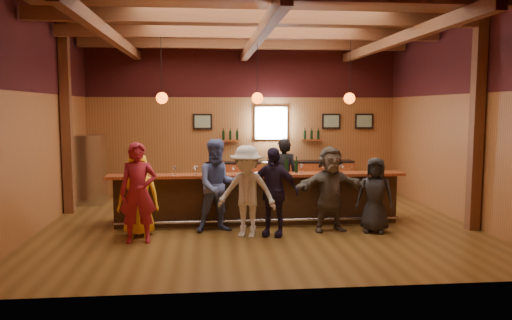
% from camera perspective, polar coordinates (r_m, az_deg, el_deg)
% --- Properties ---
extents(room, '(9.04, 9.00, 4.52)m').
position_cam_1_polar(room, '(10.73, 0.13, 9.81)').
color(room, brown).
rests_on(room, ground).
extents(bar_counter, '(6.30, 1.07, 1.11)m').
position_cam_1_polar(bar_counter, '(10.98, 0.16, -4.38)').
color(bar_counter, black).
rests_on(bar_counter, ground).
extents(back_bar_cabinet, '(4.00, 0.52, 0.95)m').
position_cam_1_polar(back_bar_cabinet, '(14.63, 3.38, -1.96)').
color(back_bar_cabinet, '#97391B').
rests_on(back_bar_cabinet, ground).
extents(window, '(0.95, 0.09, 0.95)m').
position_cam_1_polar(window, '(14.67, 1.73, 4.24)').
color(window, silver).
rests_on(window, room).
extents(framed_pictures, '(5.35, 0.05, 0.45)m').
position_cam_1_polar(framed_pictures, '(14.79, 5.08, 4.43)').
color(framed_pictures, black).
rests_on(framed_pictures, room).
extents(wine_shelves, '(3.00, 0.18, 0.30)m').
position_cam_1_polar(wine_shelves, '(14.62, 1.76, 2.55)').
color(wine_shelves, '#97391B').
rests_on(wine_shelves, room).
extents(pendant_lights, '(4.24, 0.24, 1.37)m').
position_cam_1_polar(pendant_lights, '(10.65, 0.16, 7.12)').
color(pendant_lights, black).
rests_on(pendant_lights, room).
extents(stainless_fridge, '(0.70, 0.70, 1.80)m').
position_cam_1_polar(stainless_fridge, '(13.63, -18.41, -1.05)').
color(stainless_fridge, silver).
rests_on(stainless_fridge, ground).
extents(customer_orange, '(0.81, 0.54, 1.62)m').
position_cam_1_polar(customer_orange, '(9.97, -13.31, -3.92)').
color(customer_orange, '#F0A316').
rests_on(customer_orange, ground).
extents(customer_redvest, '(0.70, 0.48, 1.87)m').
position_cam_1_polar(customer_redvest, '(9.49, -13.31, -3.66)').
color(customer_redvest, maroon).
rests_on(customer_redvest, ground).
extents(customer_denim, '(1.03, 0.87, 1.88)m').
position_cam_1_polar(customer_denim, '(10.07, -4.33, -2.94)').
color(customer_denim, '#5264A5').
rests_on(customer_denim, ground).
extents(customer_white, '(1.31, 1.02, 1.78)m').
position_cam_1_polar(customer_white, '(9.63, -1.05, -3.62)').
color(customer_white, silver).
rests_on(customer_white, ground).
extents(customer_navy, '(1.11, 0.78, 1.74)m').
position_cam_1_polar(customer_navy, '(9.74, 1.92, -3.63)').
color(customer_navy, '#211A34').
rests_on(customer_navy, ground).
extents(customer_brown, '(1.66, 0.73, 1.73)m').
position_cam_1_polar(customer_brown, '(10.20, 8.50, -3.29)').
color(customer_brown, '#585046').
rests_on(customer_brown, ground).
extents(customer_dark, '(0.87, 0.73, 1.51)m').
position_cam_1_polar(customer_dark, '(10.30, 13.44, -3.92)').
color(customer_dark, black).
rests_on(customer_dark, ground).
extents(bartender, '(0.72, 0.54, 1.79)m').
position_cam_1_polar(bartender, '(11.80, 3.18, -1.83)').
color(bartender, black).
rests_on(bartender, ground).
extents(ice_bucket, '(0.23, 0.23, 0.25)m').
position_cam_1_polar(ice_bucket, '(10.56, 1.21, -0.90)').
color(ice_bucket, brown).
rests_on(ice_bucket, bar_counter).
extents(bottle_a, '(0.08, 0.08, 0.36)m').
position_cam_1_polar(bottle_a, '(10.78, 3.50, -0.68)').
color(bottle_a, black).
rests_on(bottle_a, bar_counter).
extents(bottle_b, '(0.08, 0.08, 0.35)m').
position_cam_1_polar(bottle_b, '(10.76, 4.63, -0.71)').
color(bottle_b, black).
rests_on(bottle_b, bar_counter).
extents(glass_a, '(0.07, 0.07, 0.16)m').
position_cam_1_polar(glass_a, '(10.50, -12.81, -1.12)').
color(glass_a, silver).
rests_on(glass_a, bar_counter).
extents(glass_b, '(0.08, 0.08, 0.19)m').
position_cam_1_polar(glass_b, '(10.53, -9.33, -0.93)').
color(glass_b, silver).
rests_on(glass_b, bar_counter).
extents(glass_c, '(0.09, 0.09, 0.20)m').
position_cam_1_polar(glass_c, '(10.45, -6.91, -0.91)').
color(glass_c, silver).
rests_on(glass_c, bar_counter).
extents(glass_d, '(0.09, 0.09, 0.20)m').
position_cam_1_polar(glass_d, '(10.52, -5.33, -0.84)').
color(glass_d, silver).
rests_on(glass_d, bar_counter).
extents(glass_e, '(0.07, 0.07, 0.16)m').
position_cam_1_polar(glass_e, '(10.49, -2.57, -0.98)').
color(glass_e, silver).
rests_on(glass_e, bar_counter).
extents(glass_f, '(0.09, 0.09, 0.20)m').
position_cam_1_polar(glass_f, '(10.71, 5.20, -0.71)').
color(glass_f, silver).
rests_on(glass_f, bar_counter).
extents(glass_g, '(0.08, 0.08, 0.18)m').
position_cam_1_polar(glass_g, '(10.81, 7.78, -0.74)').
color(glass_g, silver).
rests_on(glass_g, bar_counter).
extents(glass_h, '(0.08, 0.08, 0.19)m').
position_cam_1_polar(glass_h, '(10.80, 9.73, -0.77)').
color(glass_h, silver).
rests_on(glass_h, bar_counter).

